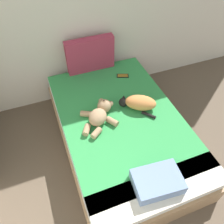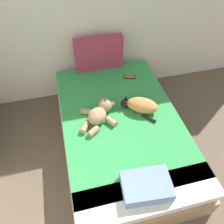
{
  "view_description": "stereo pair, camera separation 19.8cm",
  "coord_description": "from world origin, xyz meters",
  "px_view_note": "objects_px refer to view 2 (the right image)",
  "views": [
    {
      "loc": [
        0.83,
        1.14,
        2.3
      ],
      "look_at": [
        1.41,
        2.66,
        0.55
      ],
      "focal_mm": 36.67,
      "sensor_mm": 36.0,
      "label": 1
    },
    {
      "loc": [
        1.02,
        1.08,
        2.3
      ],
      "look_at": [
        1.41,
        2.66,
        0.55
      ],
      "focal_mm": 36.67,
      "sensor_mm": 36.0,
      "label": 2
    }
  ],
  "objects_px": {
    "bed": "(121,132)",
    "throw_pillow": "(146,186)",
    "patterned_cushion": "(99,54)",
    "teddy_bear": "(100,113)",
    "cat": "(140,105)",
    "cell_phone": "(129,77)"
  },
  "relations": [
    {
      "from": "bed",
      "to": "throw_pillow",
      "type": "distance_m",
      "value": 0.85
    },
    {
      "from": "bed",
      "to": "patterned_cushion",
      "type": "distance_m",
      "value": 1.05
    },
    {
      "from": "bed",
      "to": "teddy_bear",
      "type": "xyz_separation_m",
      "value": [
        -0.22,
        0.07,
        0.31
      ]
    },
    {
      "from": "cat",
      "to": "throw_pillow",
      "type": "bearing_deg",
      "value": -105.7
    },
    {
      "from": "cat",
      "to": "throw_pillow",
      "type": "height_order",
      "value": "cat"
    },
    {
      "from": "bed",
      "to": "throw_pillow",
      "type": "bearing_deg",
      "value": -90.84
    },
    {
      "from": "cell_phone",
      "to": "teddy_bear",
      "type": "bearing_deg",
      "value": -131.13
    },
    {
      "from": "teddy_bear",
      "to": "throw_pillow",
      "type": "relative_size",
      "value": 1.13
    },
    {
      "from": "patterned_cushion",
      "to": "cat",
      "type": "distance_m",
      "value": 0.92
    },
    {
      "from": "throw_pillow",
      "to": "teddy_bear",
      "type": "bearing_deg",
      "value": 103.36
    },
    {
      "from": "bed",
      "to": "patterned_cushion",
      "type": "height_order",
      "value": "patterned_cushion"
    },
    {
      "from": "cat",
      "to": "throw_pillow",
      "type": "relative_size",
      "value": 1.02
    },
    {
      "from": "patterned_cushion",
      "to": "teddy_bear",
      "type": "xyz_separation_m",
      "value": [
        -0.18,
        -0.87,
        -0.15
      ]
    },
    {
      "from": "patterned_cushion",
      "to": "throw_pillow",
      "type": "relative_size",
      "value": 1.52
    },
    {
      "from": "cat",
      "to": "teddy_bear",
      "type": "height_order",
      "value": "teddy_bear"
    },
    {
      "from": "teddy_bear",
      "to": "cell_phone",
      "type": "bearing_deg",
      "value": 48.87
    },
    {
      "from": "bed",
      "to": "patterned_cushion",
      "type": "relative_size",
      "value": 3.33
    },
    {
      "from": "cell_phone",
      "to": "bed",
      "type": "bearing_deg",
      "value": -113.85
    },
    {
      "from": "cat",
      "to": "throw_pillow",
      "type": "xyz_separation_m",
      "value": [
        -0.25,
        -0.88,
        -0.02
      ]
    },
    {
      "from": "cell_phone",
      "to": "throw_pillow",
      "type": "distance_m",
      "value": 1.48
    },
    {
      "from": "cat",
      "to": "cell_phone",
      "type": "height_order",
      "value": "cat"
    },
    {
      "from": "cat",
      "to": "cell_phone",
      "type": "bearing_deg",
      "value": 84.64
    }
  ]
}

